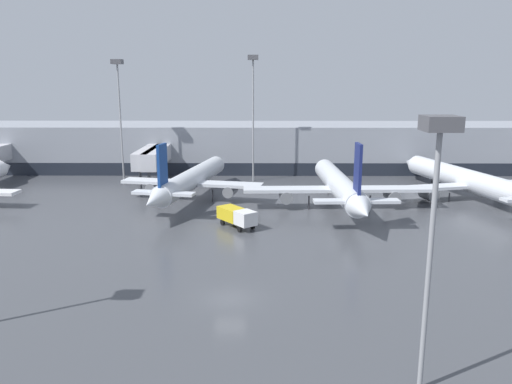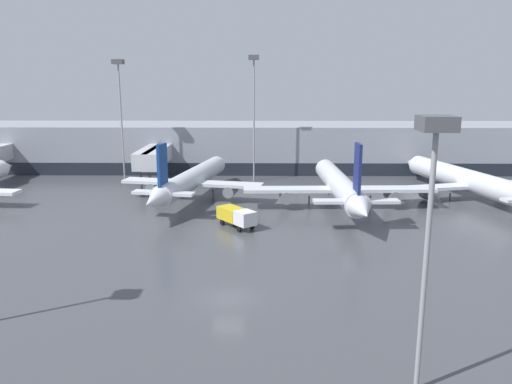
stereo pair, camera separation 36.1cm
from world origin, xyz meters
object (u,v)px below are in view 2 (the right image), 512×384
object	(u,v)px
parked_jet_1	(191,180)
parked_jet_4	(340,186)
apron_light_mast_5	(119,88)
apron_light_mast_1	(254,85)
apron_light_mast_7	(433,175)
parked_jet_2	(472,182)
service_truck_0	(237,215)

from	to	relation	value
parked_jet_1	parked_jet_4	size ratio (longest dim) A/B	0.99
parked_jet_1	apron_light_mast_5	bearing A→B (deg)	55.72
parked_jet_1	apron_light_mast_1	bearing A→B (deg)	-19.82
apron_light_mast_5	apron_light_mast_7	size ratio (longest dim) A/B	1.33
parked_jet_1	apron_light_mast_5	distance (m)	23.89
parked_jet_2	service_truck_0	distance (m)	37.70
service_truck_0	apron_light_mast_5	distance (m)	38.36
parked_jet_1	apron_light_mast_5	xyz separation A→B (m)	(-13.97, 14.24, 13.14)
apron_light_mast_1	apron_light_mast_7	xyz separation A→B (m)	(10.50, -61.57, -4.05)
parked_jet_1	parked_jet_2	bearing A→B (deg)	-77.24
parked_jet_1	apron_light_mast_7	xyz separation A→B (m)	(19.54, -46.59, 9.58)
parked_jet_2	apron_light_mast_1	xyz separation A→B (m)	(-32.93, 13.89, 14.08)
apron_light_mast_1	apron_light_mast_5	xyz separation A→B (m)	(-23.00, -0.74, -0.49)
parked_jet_2	apron_light_mast_5	xyz separation A→B (m)	(-55.93, 13.15, 13.59)
parked_jet_1	parked_jet_2	xyz separation A→B (m)	(41.97, 1.09, -0.45)
apron_light_mast_5	parked_jet_2	bearing A→B (deg)	-13.23
apron_light_mast_7	apron_light_mast_1	bearing A→B (deg)	99.68
parked_jet_1	parked_jet_4	world-z (taller)	parked_jet_4
parked_jet_2	apron_light_mast_7	distance (m)	53.65
parked_jet_1	parked_jet_2	world-z (taller)	parked_jet_1
service_truck_0	apron_light_mast_7	world-z (taller)	apron_light_mast_7
parked_jet_4	apron_light_mast_1	bearing A→B (deg)	30.02
service_truck_0	apron_light_mast_7	distance (m)	36.59
parked_jet_1	apron_light_mast_7	distance (m)	51.42
parked_jet_2	parked_jet_1	bearing A→B (deg)	77.92
parked_jet_4	service_truck_0	distance (m)	16.74
parked_jet_4	apron_light_mast_1	size ratio (longest dim) A/B	1.51
apron_light_mast_7	apron_light_mast_5	bearing A→B (deg)	118.84
parked_jet_4	service_truck_0	bearing A→B (deg)	121.80
parked_jet_4	apron_light_mast_5	bearing A→B (deg)	59.88
apron_light_mast_1	apron_light_mast_5	size ratio (longest dim) A/B	1.04
apron_light_mast_1	parked_jet_2	bearing A→B (deg)	-22.86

